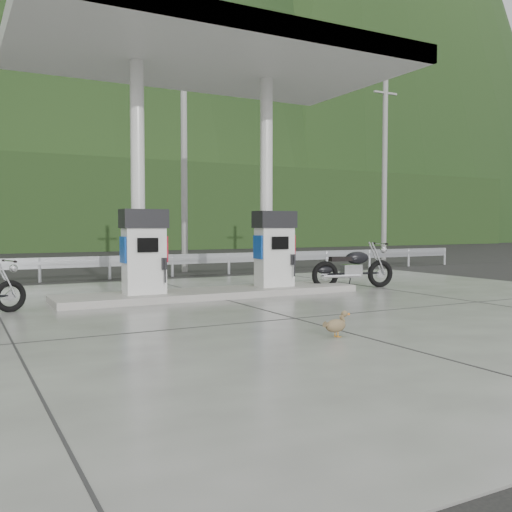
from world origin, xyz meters
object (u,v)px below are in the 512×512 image
gas_pump_left (144,252)px  duck (336,326)px  motorcycle_right (353,268)px  gas_pump_right (274,249)px

gas_pump_left → duck: size_ratio=4.10×
motorcycle_right → duck: bearing=-119.5°
gas_pump_left → gas_pump_right: bearing=0.0°
motorcycle_right → duck: motorcycle_right is taller
gas_pump_left → duck: (1.24, -5.17, -0.89)m
gas_pump_left → motorcycle_right: gas_pump_left is taller
gas_pump_left → gas_pump_right: size_ratio=1.00×
gas_pump_right → duck: 5.60m
gas_pump_left → motorcycle_right: bearing=-0.7°
gas_pump_right → motorcycle_right: gas_pump_right is taller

